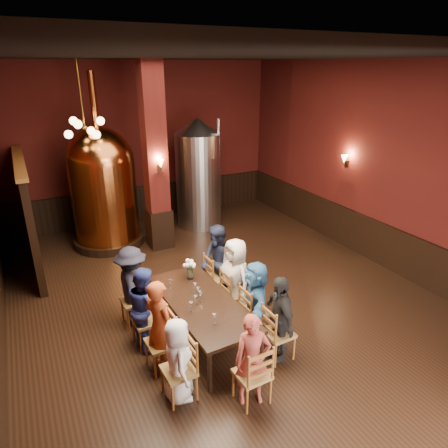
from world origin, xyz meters
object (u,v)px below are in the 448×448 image
steel_vessel (199,173)px  rose_vase (190,266)px  person_2 (145,307)px  person_1 (160,326)px  dining_table (201,304)px  person_0 (178,360)px  copper_kettle (104,186)px

steel_vessel → rose_vase: (-2.00, -4.09, -0.53)m
person_2 → rose_vase: bearing=-65.6°
person_1 → rose_vase: size_ratio=3.95×
person_2 → steel_vessel: size_ratio=0.47×
person_2 → steel_vessel: bearing=-33.6°
dining_table → person_1: size_ratio=1.59×
person_0 → steel_vessel: (2.95, 5.87, 0.90)m
person_1 → rose_vase: 1.49m
person_0 → copper_kettle: bearing=8.5°
dining_table → person_2: 0.91m
dining_table → copper_kettle: size_ratio=0.57×
person_0 → steel_vessel: 6.63m
person_2 → rose_vase: person_2 is taller
dining_table → steel_vessel: 5.35m
dining_table → steel_vessel: bearing=64.4°
person_0 → person_1: (-0.02, 0.67, 0.13)m
person_0 → person_1: bearing=13.3°
person_0 → person_2: size_ratio=0.89×
dining_table → rose_vase: 0.83m
person_2 → dining_table: bearing=-109.6°
person_1 → steel_vessel: steel_vessel is taller
dining_table → steel_vessel: size_ratio=0.80×
person_1 → rose_vase: person_1 is taller
steel_vessel → rose_vase: bearing=-116.1°
person_1 → rose_vase: (0.97, 1.11, 0.24)m
dining_table → rose_vase: size_ratio=6.28×
person_1 → person_2: person_1 is taller
rose_vase → steel_vessel: bearing=63.9°
person_1 → person_2: bearing=-20.7°
dining_table → rose_vase: rose_vase is taller
rose_vase → person_1: bearing=-131.0°
copper_kettle → person_0: bearing=-93.0°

